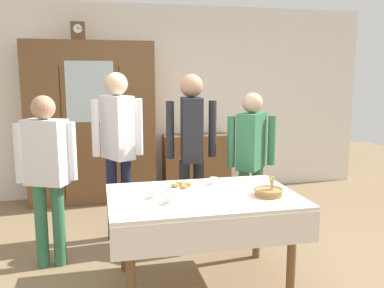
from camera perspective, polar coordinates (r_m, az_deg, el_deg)
ground_plane at (r=3.83m, az=0.69°, el=-17.22°), size 12.00×12.00×0.00m
back_wall at (r=6.04m, az=-5.17°, el=5.97°), size 6.40×0.10×2.70m
dining_table at (r=3.37m, az=1.65°, el=-8.95°), size 1.52×1.01×0.77m
wall_cabinet at (r=5.72m, az=-13.72°, el=2.82°), size 1.67×0.46×2.16m
mantel_clock at (r=5.71m, az=-15.50°, el=14.80°), size 0.18×0.11×0.24m
bookshelf_low at (r=6.03m, az=0.63°, el=-2.81°), size 0.96×0.35×0.87m
book_stack at (r=5.95m, az=0.64°, el=1.55°), size 0.14×0.21×0.06m
tea_cup_center at (r=3.66m, az=3.05°, el=-5.20°), size 0.13×0.13×0.06m
tea_cup_far_left at (r=3.12m, az=-3.00°, el=-7.81°), size 0.13×0.13×0.06m
tea_cup_far_right at (r=3.27m, az=-5.11°, el=-7.00°), size 0.13×0.13×0.06m
bread_basket at (r=3.38m, az=10.57°, el=-6.48°), size 0.24×0.24×0.16m
pastry_plate at (r=3.54m, az=-1.42°, el=-5.90°), size 0.28×0.28×0.05m
spoon_front_edge at (r=3.15m, az=8.86°, el=-8.19°), size 0.12×0.02×0.01m
spoon_mid_right at (r=3.20m, az=4.93°, el=-7.83°), size 0.12×0.02×0.01m
person_behind_table_right at (r=4.19m, az=-0.07°, el=0.46°), size 0.52×0.38×1.73m
person_beside_shelf at (r=4.29m, az=8.21°, el=-1.15°), size 0.52×0.40×1.55m
person_by_cabinet at (r=4.31m, az=-10.24°, el=0.75°), size 0.52×0.41×1.75m
person_behind_table_left at (r=3.85m, az=-19.48°, el=-2.81°), size 0.52×0.34×1.55m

